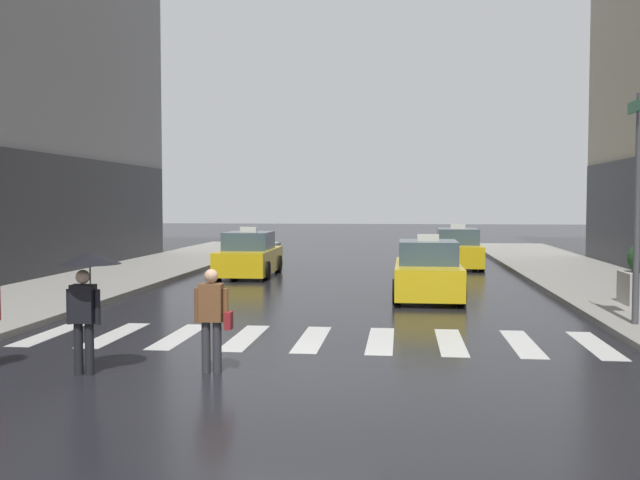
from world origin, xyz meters
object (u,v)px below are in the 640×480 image
object	(u,v)px
pedestrian_with_umbrella	(88,278)
taxi_lead	(428,272)
taxi_third	(457,250)
pedestrian_with_handbag	(212,314)
taxi_second	(249,256)

from	to	relation	value
pedestrian_with_umbrella	taxi_lead	bearing A→B (deg)	60.53
taxi_lead	pedestrian_with_umbrella	bearing A→B (deg)	-119.47
taxi_lead	taxi_third	bearing A→B (deg)	80.89
pedestrian_with_handbag	taxi_second	bearing A→B (deg)	99.81
taxi_lead	taxi_third	size ratio (longest dim) A/B	1.00
taxi_second	taxi_third	distance (m)	8.96
taxi_lead	pedestrian_with_handbag	world-z (taller)	taxi_lead
pedestrian_with_umbrella	pedestrian_with_handbag	size ratio (longest dim) A/B	1.18
pedestrian_with_umbrella	taxi_third	bearing A→B (deg)	69.96
taxi_second	taxi_third	bearing A→B (deg)	28.85
taxi_second	pedestrian_with_handbag	world-z (taller)	taxi_second
pedestrian_with_handbag	pedestrian_with_umbrella	bearing A→B (deg)	-169.53
pedestrian_with_umbrella	pedestrian_with_handbag	distance (m)	2.01
taxi_lead	taxi_second	distance (m)	8.28
taxi_lead	taxi_third	distance (m)	9.83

